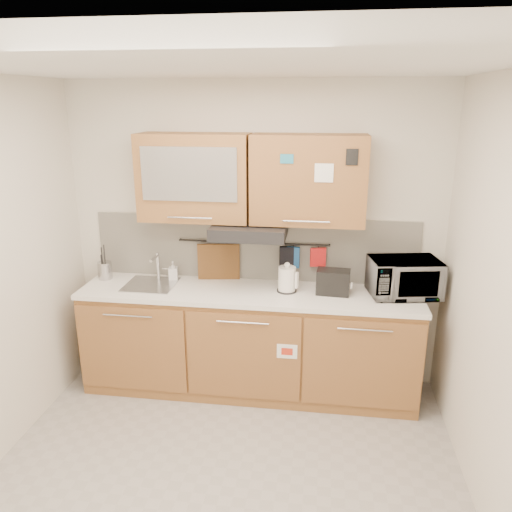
% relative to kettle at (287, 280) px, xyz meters
% --- Properties ---
extents(floor, '(3.20, 3.20, 0.00)m').
position_rel_kettle_xyz_m(floor, '(-0.31, -1.22, -1.02)').
color(floor, '#9E9993').
rests_on(floor, ground).
extents(ceiling, '(3.20, 3.20, 0.00)m').
position_rel_kettle_xyz_m(ceiling, '(-0.31, -1.22, 1.58)').
color(ceiling, white).
rests_on(ceiling, wall_back).
extents(wall_back, '(3.20, 0.00, 3.20)m').
position_rel_kettle_xyz_m(wall_back, '(-0.31, 0.28, 0.28)').
color(wall_back, silver).
rests_on(wall_back, ground).
extents(wall_right, '(0.00, 3.00, 3.00)m').
position_rel_kettle_xyz_m(wall_right, '(1.29, -1.22, 0.28)').
color(wall_right, silver).
rests_on(wall_right, ground).
extents(base_cabinet, '(2.80, 0.64, 0.88)m').
position_rel_kettle_xyz_m(base_cabinet, '(-0.31, -0.03, -0.61)').
color(base_cabinet, '#A26D39').
rests_on(base_cabinet, floor).
extents(countertop, '(2.82, 0.62, 0.04)m').
position_rel_kettle_xyz_m(countertop, '(-0.31, -0.03, -0.12)').
color(countertop, white).
rests_on(countertop, base_cabinet).
extents(backsplash, '(2.80, 0.02, 0.56)m').
position_rel_kettle_xyz_m(backsplash, '(-0.31, 0.27, 0.18)').
color(backsplash, silver).
rests_on(backsplash, countertop).
extents(upper_cabinets, '(1.82, 0.37, 0.70)m').
position_rel_kettle_xyz_m(upper_cabinets, '(-0.32, 0.10, 0.81)').
color(upper_cabinets, '#A26D39').
rests_on(upper_cabinets, wall_back).
extents(range_hood, '(0.60, 0.46, 0.10)m').
position_rel_kettle_xyz_m(range_hood, '(-0.31, 0.03, 0.40)').
color(range_hood, black).
rests_on(range_hood, upper_cabinets).
extents(sink, '(0.42, 0.40, 0.26)m').
position_rel_kettle_xyz_m(sink, '(-1.16, -0.01, -0.10)').
color(sink, silver).
rests_on(sink, countertop).
extents(utensil_rail, '(1.30, 0.02, 0.02)m').
position_rel_kettle_xyz_m(utensil_rail, '(-0.31, 0.23, 0.24)').
color(utensil_rail, black).
rests_on(utensil_rail, backsplash).
extents(utensil_crock, '(0.15, 0.15, 0.31)m').
position_rel_kettle_xyz_m(utensil_crock, '(-1.61, 0.09, -0.02)').
color(utensil_crock, '#ABABAF').
rests_on(utensil_crock, countertop).
extents(kettle, '(0.19, 0.19, 0.25)m').
position_rel_kettle_xyz_m(kettle, '(0.00, 0.00, 0.00)').
color(kettle, white).
rests_on(kettle, countertop).
extents(toaster, '(0.28, 0.18, 0.20)m').
position_rel_kettle_xyz_m(toaster, '(0.37, 0.00, 0.00)').
color(toaster, black).
rests_on(toaster, countertop).
extents(microwave, '(0.60, 0.46, 0.30)m').
position_rel_kettle_xyz_m(microwave, '(0.94, 0.05, 0.05)').
color(microwave, '#999999').
rests_on(microwave, countertop).
extents(soap_bottle, '(0.09, 0.09, 0.17)m').
position_rel_kettle_xyz_m(soap_bottle, '(-1.01, 0.13, -0.02)').
color(soap_bottle, '#999999').
rests_on(soap_bottle, countertop).
extents(cutting_board, '(0.37, 0.08, 0.45)m').
position_rel_kettle_xyz_m(cutting_board, '(-0.62, 0.22, -0.01)').
color(cutting_board, brown).
rests_on(cutting_board, utensil_rail).
extents(oven_mitt, '(0.11, 0.03, 0.18)m').
position_rel_kettle_xyz_m(oven_mitt, '(0.03, 0.22, 0.13)').
color(oven_mitt, '#205495').
rests_on(oven_mitt, utensil_rail).
extents(dark_pouch, '(0.13, 0.04, 0.20)m').
position_rel_kettle_xyz_m(dark_pouch, '(-0.02, 0.22, 0.12)').
color(dark_pouch, black).
rests_on(dark_pouch, utensil_rail).
extents(pot_holder, '(0.13, 0.05, 0.16)m').
position_rel_kettle_xyz_m(pot_holder, '(0.24, 0.22, 0.14)').
color(pot_holder, red).
rests_on(pot_holder, utensil_rail).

